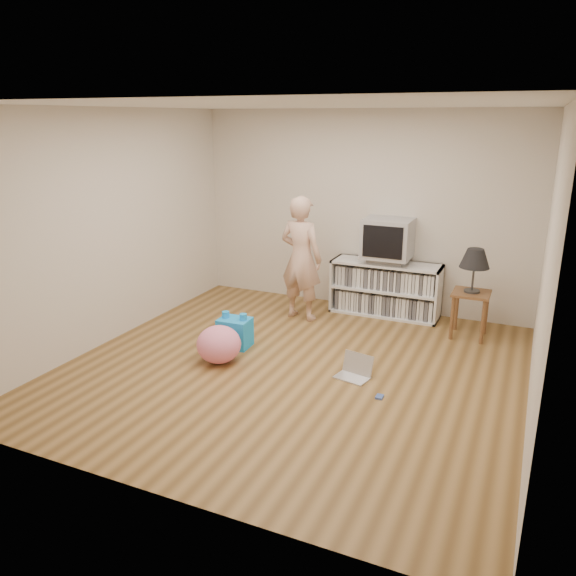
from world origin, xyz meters
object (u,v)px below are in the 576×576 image
at_px(table_lamp, 475,259).
at_px(plush_blue, 235,332).
at_px(side_table, 470,303).
at_px(laptop, 355,371).
at_px(crt_tv, 388,238).
at_px(person, 301,258).
at_px(dvd_deck, 387,260).
at_px(plush_pink, 219,344).
at_px(media_unit, 386,288).

relative_size(table_lamp, plush_blue, 1.28).
height_order(side_table, laptop, side_table).
bearing_deg(side_table, laptop, -119.41).
bearing_deg(laptop, side_table, 72.73).
distance_m(crt_tv, laptop, 2.18).
relative_size(crt_tv, person, 0.38).
xyz_separation_m(dvd_deck, table_lamp, (1.11, -0.37, 0.21)).
xyz_separation_m(side_table, laptop, (-0.89, -1.58, -0.35)).
bearing_deg(table_lamp, plush_pink, -141.57).
bearing_deg(dvd_deck, person, -148.44).
relative_size(side_table, laptop, 1.48).
distance_m(crt_tv, table_lamp, 1.17).
xyz_separation_m(media_unit, laptop, (0.22, -1.96, -0.29)).
distance_m(dvd_deck, crt_tv, 0.29).
relative_size(crt_tv, laptop, 1.61).
bearing_deg(crt_tv, table_lamp, -18.31).
height_order(person, laptop, person).
distance_m(table_lamp, laptop, 2.01).
height_order(side_table, table_lamp, table_lamp).
xyz_separation_m(media_unit, table_lamp, (1.11, -0.39, 0.59)).
distance_m(media_unit, side_table, 1.18).
bearing_deg(side_table, plush_blue, -149.57).
bearing_deg(plush_blue, table_lamp, 27.61).
relative_size(side_table, plush_blue, 1.37).
xyz_separation_m(dvd_deck, side_table, (1.11, -0.37, -0.32)).
bearing_deg(plush_blue, plush_pink, -85.40).
xyz_separation_m(crt_tv, side_table, (1.11, -0.37, -0.60)).
bearing_deg(plush_pink, dvd_deck, 61.38).
distance_m(crt_tv, side_table, 1.31).
height_order(dvd_deck, side_table, dvd_deck).
relative_size(dvd_deck, person, 0.28).
bearing_deg(plush_blue, media_unit, 51.85).
bearing_deg(crt_tv, plush_blue, -125.63).
relative_size(person, laptop, 4.25).
bearing_deg(person, table_lamp, -165.11).
relative_size(side_table, person, 0.35).
height_order(table_lamp, plush_pink, table_lamp).
bearing_deg(table_lamp, laptop, -119.41).
relative_size(media_unit, plush_blue, 3.49).
height_order(dvd_deck, crt_tv, crt_tv).
bearing_deg(side_table, crt_tv, 161.69).
bearing_deg(person, crt_tv, -139.62).
xyz_separation_m(side_table, table_lamp, (-0.00, 0.00, 0.53)).
distance_m(crt_tv, person, 1.14).
bearing_deg(media_unit, crt_tv, -90.00).
xyz_separation_m(media_unit, dvd_deck, (0.00, -0.02, 0.39)).
distance_m(crt_tv, plush_pink, 2.64).
height_order(media_unit, laptop, media_unit).
bearing_deg(table_lamp, plush_blue, -149.57).
bearing_deg(crt_tv, person, -148.59).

